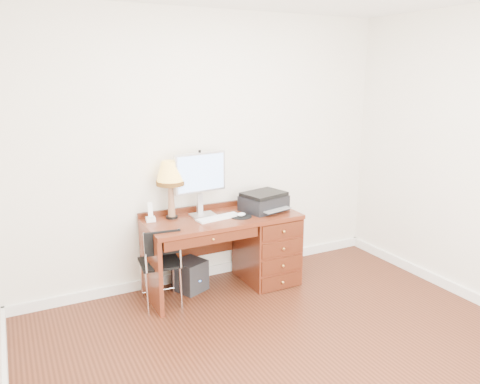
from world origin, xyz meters
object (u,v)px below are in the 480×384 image
phone (150,216)px  equipment_box (190,275)px  monitor (201,176)px  leg_lamp (170,177)px  desk (251,244)px  printer (264,201)px  chair (162,259)px

phone → equipment_box: phone is taller
monitor → leg_lamp: bearing=166.5°
leg_lamp → equipment_box: 1.02m
desk → printer: (0.15, 0.00, 0.43)m
leg_lamp → chair: size_ratio=0.73×
printer → chair: 1.18m
desk → monitor: monitor is taller
monitor → phone: 0.61m
printer → phone: (-1.13, 0.17, -0.04)m
desk → phone: bearing=170.3°
leg_lamp → phone: 0.41m
phone → chair: size_ratio=0.24×
desk → chair: (-0.97, -0.09, 0.05)m
desk → phone: size_ratio=8.33×
leg_lamp → chair: bearing=-126.9°
chair → equipment_box: chair is taller
printer → chair: bearing=171.0°
desk → phone: (-0.98, 0.17, 0.39)m
phone → desk: bearing=-1.5°
printer → leg_lamp: (-0.92, 0.17, 0.31)m
chair → printer: bearing=11.3°
monitor → leg_lamp: (-0.29, 0.03, 0.02)m
leg_lamp → chair: 0.77m
monitor → chair: 0.87m
monitor → printer: 0.71m
monitor → printer: monitor is taller
leg_lamp → chair: leg_lamp is taller
desk → leg_lamp: size_ratio=2.70×
phone → leg_lamp: bearing=8.9°
chair → equipment_box: size_ratio=2.47×
desk → equipment_box: desk is taller
monitor → chair: monitor is taller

